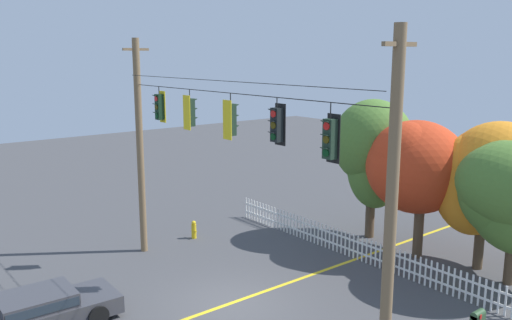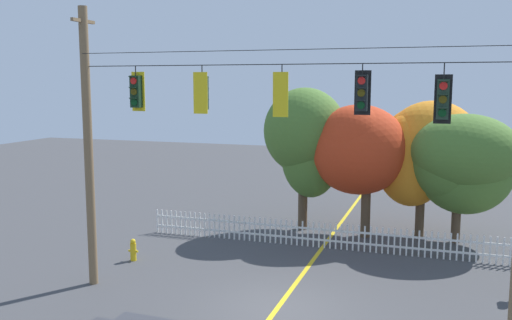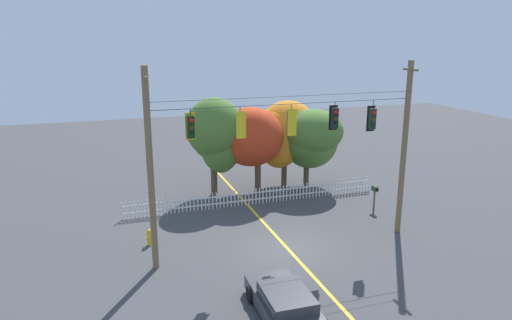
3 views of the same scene
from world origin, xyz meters
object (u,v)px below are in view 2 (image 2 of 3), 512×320
Objects in this scene: autumn_oak_far_east at (423,150)px; fire_hydrant at (133,250)px; traffic_signal_westbound_side at (362,93)px; traffic_signal_eastbound_side at (443,99)px; autumn_maple_far_west at (461,160)px; traffic_signal_southbound_primary at (202,93)px; traffic_signal_northbound_primary at (282,94)px; autumn_maple_mid at (357,148)px; autumn_maple_near_fence at (309,141)px; traffic_signal_northbound_secondary at (136,91)px.

autumn_oak_far_east is 7.01× the size of fire_hydrant.
traffic_signal_westbound_side is at bearing -16.14° from fire_hydrant.
autumn_maple_far_west is at bearing 84.79° from traffic_signal_eastbound_side.
autumn_oak_far_east is at bearing 148.01° from autumn_maple_far_west.
traffic_signal_southbound_primary is at bearing -130.80° from autumn_maple_far_west.
traffic_signal_northbound_primary is at bearing -110.15° from autumn_oak_far_east.
autumn_maple_mid is at bearing 68.84° from traffic_signal_southbound_primary.
autumn_maple_mid is (-1.31, 8.45, -2.47)m from traffic_signal_westbound_side.
fire_hydrant is at bearing -128.53° from autumn_maple_near_fence.
autumn_maple_near_fence is at bearing 121.95° from traffic_signal_eastbound_side.
fire_hydrant is at bearing 158.58° from traffic_signal_northbound_primary.
fire_hydrant is (-8.55, 2.47, -5.84)m from traffic_signal_westbound_side.
traffic_signal_southbound_primary is at bearing -179.83° from traffic_signal_eastbound_side.
fire_hydrant is (-11.36, -6.08, -3.03)m from autumn_maple_far_west.
traffic_signal_northbound_primary and traffic_signal_eastbound_side have the same top height.
traffic_signal_northbound_secondary is at bearing -54.17° from fire_hydrant.
autumn_oak_far_east is (-0.73, 9.49, -2.42)m from traffic_signal_eastbound_side.
fire_hydrant is (-6.35, 2.49, -5.78)m from traffic_signal_northbound_primary.
traffic_signal_northbound_secondary is 1.00× the size of traffic_signal_westbound_side.
traffic_signal_northbound_primary is 4.23m from traffic_signal_eastbound_side.
traffic_signal_eastbound_side is 10.63m from autumn_maple_near_fence.
fire_hydrant is (-7.24, -5.98, -3.37)m from autumn_maple_mid.
traffic_signal_southbound_primary is at bearing 179.99° from traffic_signal_northbound_primary.
traffic_signal_southbound_primary is at bearing -179.76° from traffic_signal_westbound_side.
autumn_maple_mid is at bearing -178.61° from autumn_maple_far_west.
traffic_signal_westbound_side is (2.19, 0.02, 0.06)m from traffic_signal_northbound_primary.
autumn_maple_mid is (-3.34, 8.45, -2.32)m from traffic_signal_eastbound_side.
traffic_signal_eastbound_side is (8.79, 0.00, -0.15)m from traffic_signal_northbound_secondary.
traffic_signal_eastbound_side is 9.38m from autumn_maple_mid.
autumn_oak_far_east is (5.88, 9.51, -2.54)m from traffic_signal_southbound_primary.
autumn_maple_mid is (2.17, -0.39, -0.18)m from autumn_maple_near_fence.
traffic_signal_eastbound_side is at bearing -68.43° from autumn_maple_mid.
traffic_signal_northbound_secondary is 0.98× the size of traffic_signal_southbound_primary.
traffic_signal_northbound_primary is at bearing -0.24° from traffic_signal_northbound_secondary.
traffic_signal_northbound_primary is 10.44m from autumn_oak_far_east.
traffic_signal_northbound_secondary is at bearing 179.50° from traffic_signal_southbound_primary.
autumn_oak_far_east is at bearing 94.42° from traffic_signal_eastbound_side.
autumn_oak_far_east is at bearing 82.22° from traffic_signal_westbound_side.
traffic_signal_northbound_secondary is 6.76m from traffic_signal_westbound_side.
traffic_signal_northbound_secondary is at bearing -180.00° from traffic_signal_eastbound_side.
fire_hydrant is at bearing 125.83° from traffic_signal_northbound_secondary.
autumn_maple_mid is 9.97m from fire_hydrant.
traffic_signal_northbound_secondary is at bearing -122.83° from autumn_maple_mid.
traffic_signal_southbound_primary is 11.66m from autumn_maple_far_west.
traffic_signal_northbound_primary is 0.27× the size of autumn_maple_far_west.
traffic_signal_westbound_side is at bearing -97.78° from autumn_oak_far_east.
autumn_maple_near_fence is 1.12× the size of autumn_maple_mid.
autumn_maple_far_west is 6.45× the size of fire_hydrant.
traffic_signal_northbound_secondary is 0.24× the size of autumn_oak_far_east.
autumn_maple_near_fence is (3.28, 8.84, -2.29)m from traffic_signal_northbound_secondary.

